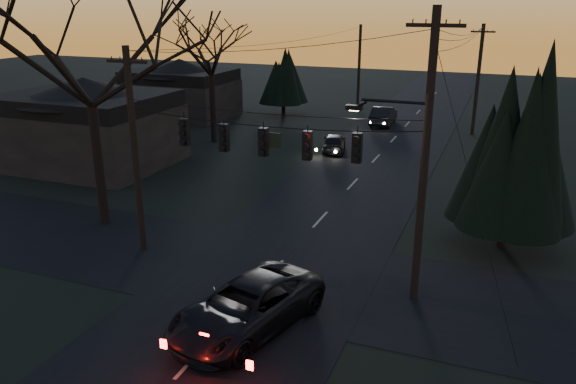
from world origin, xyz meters
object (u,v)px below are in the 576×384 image
at_px(bare_tree_left, 86,55).
at_px(sedan_oncoming_a, 334,143).
at_px(utility_pole_left, 144,249).
at_px(utility_pole_right, 413,298).
at_px(utility_pole_far_l, 357,108).
at_px(sedan_oncoming_b, 383,116).
at_px(suv_near, 247,307).
at_px(evergreen_right, 514,147).
at_px(utility_pole_far_r, 472,134).

distance_m(bare_tree_left, sedan_oncoming_a, 19.43).
xyz_separation_m(utility_pole_left, sedan_oncoming_a, (2.80, 18.76, 0.65)).
xyz_separation_m(utility_pole_right, utility_pole_far_l, (-11.50, 36.00, 0.00)).
distance_m(utility_pole_far_l, bare_tree_left, 35.21).
bearing_deg(sedan_oncoming_b, suv_near, 92.58).
distance_m(bare_tree_left, sedan_oncoming_b, 29.09).
bearing_deg(utility_pole_far_l, utility_pole_right, -72.28).
xyz_separation_m(suv_near, sedan_oncoming_b, (-2.71, 33.00, -0.01)).
xyz_separation_m(utility_pole_right, utility_pole_left, (-11.50, 0.00, 0.00)).
bearing_deg(evergreen_right, utility_pole_right, -115.19).
xyz_separation_m(utility_pole_left, utility_pole_far_l, (0.00, 36.00, 0.00)).
height_order(suv_near, sedan_oncoming_a, suv_near).
relative_size(utility_pole_far_r, utility_pole_far_l, 1.06).
bearing_deg(bare_tree_left, utility_pole_right, -7.08).
distance_m(utility_pole_right, utility_pole_far_r, 28.00).
xyz_separation_m(evergreen_right, sedan_oncoming_b, (-10.20, 23.12, -3.67)).
relative_size(utility_pole_left, suv_near, 1.48).
relative_size(utility_pole_left, utility_pole_far_l, 1.06).
height_order(utility_pole_right, sedan_oncoming_b, utility_pole_right).
bearing_deg(suv_near, utility_pole_right, 55.82).
distance_m(sedan_oncoming_a, sedan_oncoming_b, 10.36).
distance_m(utility_pole_far_r, utility_pole_far_l, 14.01).
bearing_deg(utility_pole_far_r, bare_tree_left, -119.87).
height_order(utility_pole_far_l, suv_near, utility_pole_far_l).
distance_m(utility_pole_far_l, evergreen_right, 33.60).
distance_m(suv_near, sedan_oncoming_a, 23.07).
height_order(utility_pole_left, sedan_oncoming_b, utility_pole_left).
height_order(utility_pole_left, bare_tree_left, bare_tree_left).
height_order(utility_pole_right, bare_tree_left, bare_tree_left).
xyz_separation_m(utility_pole_far_r, utility_pole_far_l, (-11.50, 8.00, 0.00)).
bearing_deg(bare_tree_left, utility_pole_far_l, 84.13).
bearing_deg(utility_pole_right, suv_near, -139.87).
xyz_separation_m(utility_pole_left, suv_near, (6.80, -3.96, 0.80)).
bearing_deg(utility_pole_far_l, sedan_oncoming_a, -80.77).
height_order(utility_pole_left, sedan_oncoming_a, utility_pole_left).
xyz_separation_m(bare_tree_left, sedan_oncoming_b, (7.60, 27.18, -7.08)).
xyz_separation_m(bare_tree_left, sedan_oncoming_a, (6.31, 16.90, -7.22)).
bearing_deg(evergreen_right, utility_pole_far_r, 97.18).
relative_size(utility_pole_far_r, sedan_oncoming_b, 1.78).
bearing_deg(utility_pole_left, suv_near, -30.23).
relative_size(evergreen_right, sedan_oncoming_a, 2.03).
height_order(utility_pole_far_r, bare_tree_left, bare_tree_left).
relative_size(utility_pole_far_r, sedan_oncoming_a, 2.23).
height_order(bare_tree_left, evergreen_right, bare_tree_left).
height_order(utility_pole_left, utility_pole_far_l, utility_pole_left).
relative_size(utility_pole_left, evergreen_right, 1.10).
bearing_deg(utility_pole_far_l, sedan_oncoming_b, -59.59).
bearing_deg(bare_tree_left, suv_near, -29.47).
bearing_deg(sedan_oncoming_a, bare_tree_left, 56.38).
bearing_deg(utility_pole_left, sedan_oncoming_b, 81.99).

